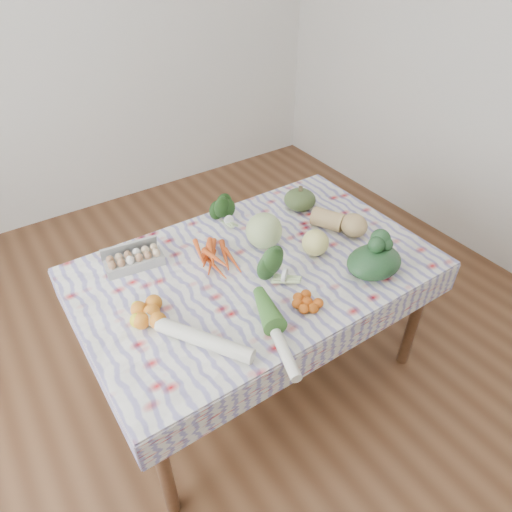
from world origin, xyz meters
TOP-DOWN VIEW (x-y plane):
  - ground at (0.00, 0.00)m, footprint 4.50×4.50m
  - wall_back at (0.00, 2.25)m, footprint 4.00×0.04m
  - dining_table at (0.00, 0.00)m, footprint 1.60×1.00m
  - tablecloth at (0.00, 0.00)m, footprint 1.66×1.06m
  - egg_carton at (-0.48, 0.31)m, footprint 0.28×0.14m
  - carrot_bunch at (-0.16, 0.13)m, footprint 0.32×0.31m
  - kale_bunch at (0.08, 0.40)m, footprint 0.16×0.14m
  - kabocha_squash at (0.48, 0.28)m, footprint 0.22×0.22m
  - cabbage at (0.12, 0.11)m, footprint 0.23×0.23m
  - butternut_squash at (0.52, -0.00)m, footprint 0.25×0.31m
  - orange_cluster at (-0.55, -0.05)m, footprint 0.28×0.28m
  - broccoli at (0.01, -0.13)m, footprint 0.23×0.23m
  - mandarin_cluster at (0.03, -0.34)m, footprint 0.17×0.17m
  - grapefruit at (0.29, -0.08)m, footprint 0.16×0.16m
  - spinach_bag at (0.43, -0.34)m, footprint 0.32×0.28m
  - daikon at (-0.44, -0.29)m, footprint 0.28×0.40m
  - leek at (-0.19, -0.42)m, footprint 0.18×0.44m

SIDE VIEW (x-z plane):
  - ground at x=0.00m, z-range 0.00..0.00m
  - dining_table at x=0.00m, z-range 0.30..1.05m
  - tablecloth at x=0.00m, z-range 0.75..0.76m
  - carrot_bunch at x=-0.16m, z-range 0.76..0.81m
  - mandarin_cluster at x=0.03m, z-range 0.76..0.81m
  - leek at x=-0.19m, z-range 0.76..0.81m
  - daikon at x=-0.44m, z-range 0.76..0.82m
  - egg_carton at x=-0.48m, z-range 0.76..0.83m
  - orange_cluster at x=-0.55m, z-range 0.76..0.84m
  - kabocha_squash at x=0.48m, z-range 0.76..0.88m
  - broccoli at x=0.01m, z-range 0.76..0.88m
  - spinach_bag at x=0.43m, z-range 0.76..0.88m
  - kale_bunch at x=0.08m, z-range 0.76..0.88m
  - grapefruit at x=0.29m, z-range 0.76..0.89m
  - butternut_squash at x=0.52m, z-range 0.76..0.89m
  - cabbage at x=0.12m, z-range 0.76..0.94m
  - wall_back at x=0.00m, z-range 0.00..2.80m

